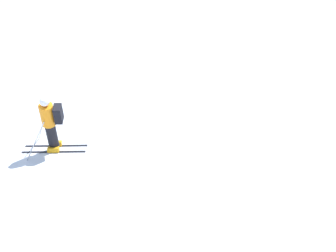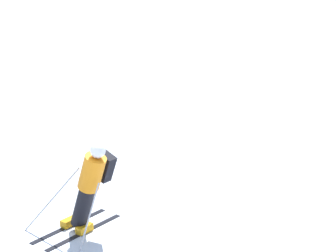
% 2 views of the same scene
% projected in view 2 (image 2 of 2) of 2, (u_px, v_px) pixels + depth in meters
% --- Properties ---
extents(ground_plane, '(300.00, 300.00, 0.00)m').
position_uv_depth(ground_plane, '(84.00, 250.00, 8.51)').
color(ground_plane, white).
extents(skier, '(1.47, 1.60, 1.65)m').
position_uv_depth(skier, '(90.00, 183.00, 8.74)').
color(skier, black).
rests_on(skier, ground).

